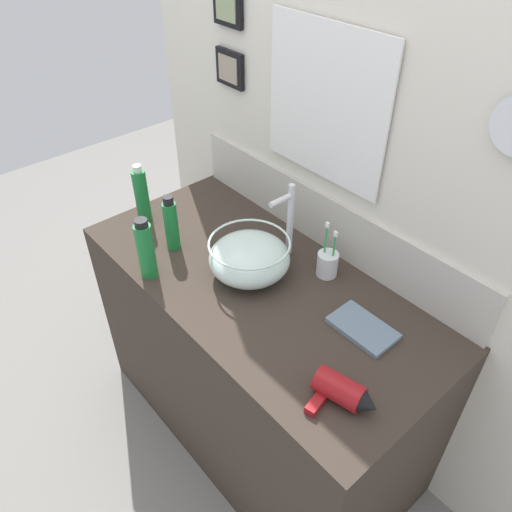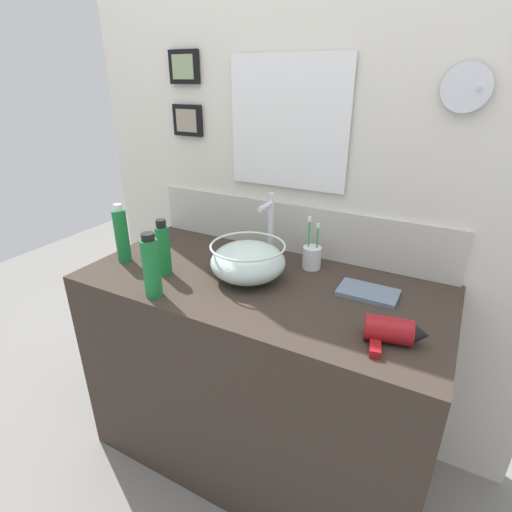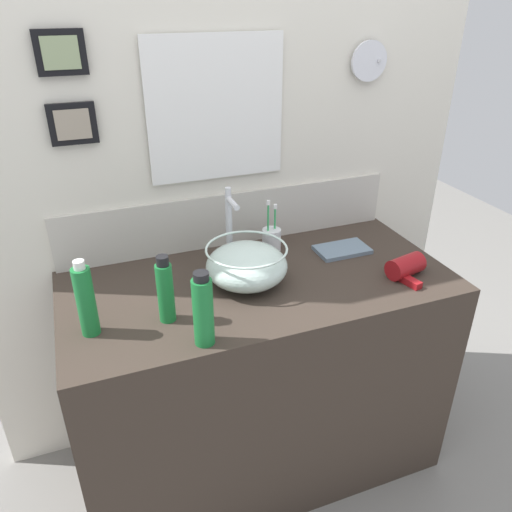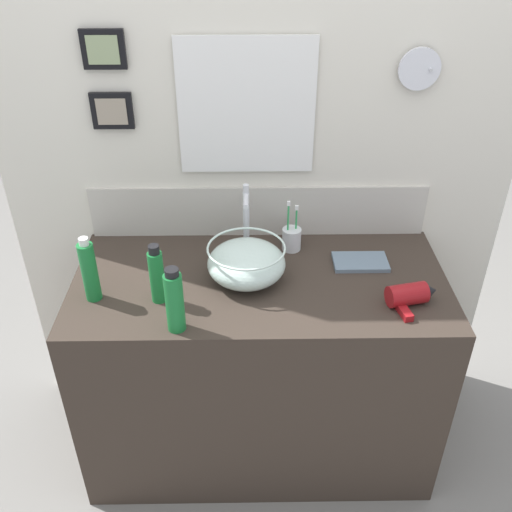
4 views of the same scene
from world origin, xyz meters
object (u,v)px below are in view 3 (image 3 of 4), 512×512
at_px(glass_bowl_sink, 246,265).
at_px(faucet, 230,221).
at_px(lotion_bottle, 203,310).
at_px(toothbrush_cup, 271,239).
at_px(hand_towel, 342,250).
at_px(hair_drier, 409,266).
at_px(spray_bottle, 165,291).
at_px(shampoo_bottle, 86,300).

distance_m(glass_bowl_sink, faucet, 0.19).
bearing_deg(lotion_bottle, toothbrush_cup, 49.49).
bearing_deg(hand_towel, hair_drier, -61.88).
distance_m(spray_bottle, lotion_bottle, 0.17).
relative_size(hair_drier, toothbrush_cup, 0.88).
xyz_separation_m(glass_bowl_sink, lotion_bottle, (-0.22, -0.27, 0.04)).
xyz_separation_m(glass_bowl_sink, hair_drier, (0.55, -0.15, -0.04)).
distance_m(shampoo_bottle, hand_towel, 0.97).
xyz_separation_m(glass_bowl_sink, hand_towel, (0.42, 0.09, -0.06)).
bearing_deg(hand_towel, glass_bowl_sink, -168.08).
bearing_deg(hand_towel, shampoo_bottle, -168.44).
height_order(spray_bottle, hand_towel, spray_bottle).
xyz_separation_m(toothbrush_cup, shampoo_bottle, (-0.69, -0.30, 0.07)).
xyz_separation_m(glass_bowl_sink, faucet, (0.00, 0.17, 0.09)).
bearing_deg(hair_drier, hand_towel, 118.12).
bearing_deg(shampoo_bottle, hair_drier, -2.45).
bearing_deg(hair_drier, spray_bottle, 177.82).
height_order(glass_bowl_sink, hair_drier, glass_bowl_sink).
relative_size(faucet, lotion_bottle, 1.23).
relative_size(spray_bottle, lotion_bottle, 0.95).
xyz_separation_m(faucet, lotion_bottle, (-0.22, -0.44, -0.05)).
distance_m(glass_bowl_sink, lotion_bottle, 0.35).
bearing_deg(shampoo_bottle, faucet, 27.97).
height_order(lotion_bottle, shampoo_bottle, shampoo_bottle).
bearing_deg(glass_bowl_sink, toothbrush_cup, 48.68).
distance_m(glass_bowl_sink, shampoo_bottle, 0.53).
xyz_separation_m(faucet, hair_drier, (0.55, -0.32, -0.12)).
distance_m(faucet, lotion_bottle, 0.49).
bearing_deg(hair_drier, faucet, 149.68).
xyz_separation_m(faucet, hand_towel, (0.42, -0.08, -0.15)).
distance_m(lotion_bottle, shampoo_bottle, 0.34).
height_order(glass_bowl_sink, spray_bottle, spray_bottle).
relative_size(toothbrush_cup, hand_towel, 1.04).
distance_m(hair_drier, lotion_bottle, 0.79).
bearing_deg(shampoo_bottle, toothbrush_cup, 23.42).
relative_size(hair_drier, spray_bottle, 0.85).
relative_size(shampoo_bottle, hand_towel, 1.19).
height_order(hair_drier, toothbrush_cup, toothbrush_cup).
bearing_deg(spray_bottle, hair_drier, -2.18).
relative_size(faucet, shampoo_bottle, 1.18).
distance_m(spray_bottle, shampoo_bottle, 0.22).
xyz_separation_m(toothbrush_cup, lotion_bottle, (-0.40, -0.46, 0.06)).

